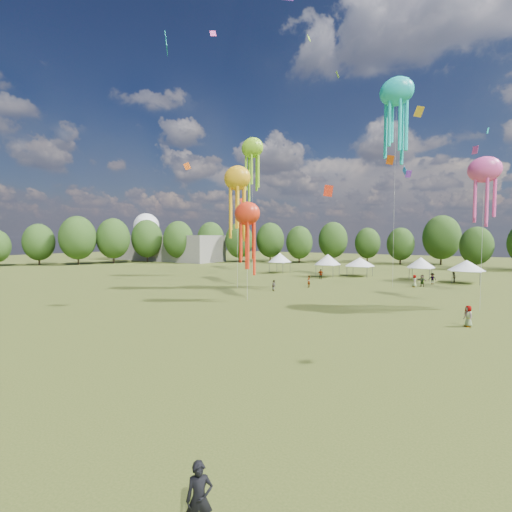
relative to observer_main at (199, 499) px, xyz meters
The scene contains 10 objects.
ground 9.19m from the observer_main, 163.72° to the left, with size 300.00×300.00×0.00m, color #384416.
observer_main is the anchor object (origin of this frame).
spectator_near 40.89m from the observer_main, 117.09° to the left, with size 0.74×0.57×1.52m, color gray.
spectators_far 50.39m from the observer_main, 93.93° to the left, with size 24.49×33.76×1.85m.
festival_tents 61.08m from the observer_main, 101.45° to the left, with size 38.73×9.72×4.33m.
show_kites 48.69m from the observer_main, 100.23° to the left, with size 51.26×26.05×30.76m.
small_kites 52.80m from the observer_main, 100.59° to the left, with size 77.62×54.69×45.55m.
treeline 66.53m from the observer_main, 101.00° to the left, with size 201.57×95.24×13.43m.
hangar 109.97m from the observer_main, 137.29° to the left, with size 40.00×12.00×8.00m, color gray.
radome 126.25m from the observer_main, 140.22° to the left, with size 9.00×9.00×16.00m.
Camera 1 is at (14.63, -9.06, 7.53)m, focal length 25.02 mm.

